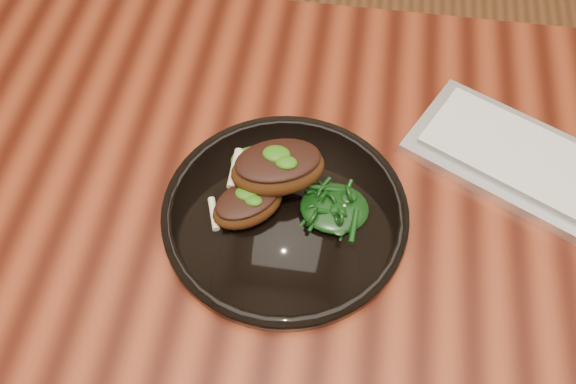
% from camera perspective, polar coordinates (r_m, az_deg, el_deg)
% --- Properties ---
extents(desk, '(1.60, 0.80, 0.75)m').
position_cam_1_polar(desk, '(0.87, 7.54, -5.53)').
color(desk, black).
rests_on(desk, ground).
extents(plate, '(0.30, 0.30, 0.02)m').
position_cam_1_polar(plate, '(0.79, -0.26, -1.87)').
color(plate, black).
rests_on(plate, desk).
extents(lamb_chop_front, '(0.11, 0.10, 0.04)m').
position_cam_1_polar(lamb_chop_front, '(0.77, -3.64, -1.04)').
color(lamb_chop_front, '#41210C').
rests_on(lamb_chop_front, plate).
extents(lamb_chop_back, '(0.13, 0.11, 0.05)m').
position_cam_1_polar(lamb_chop_back, '(0.77, -0.96, 2.20)').
color(lamb_chop_back, '#41210C').
rests_on(lamb_chop_back, plate).
extents(herb_smear, '(0.09, 0.06, 0.01)m').
position_cam_1_polar(herb_smear, '(0.82, -2.21, 2.62)').
color(herb_smear, '#184707').
rests_on(herb_smear, plate).
extents(greens_heap, '(0.08, 0.08, 0.03)m').
position_cam_1_polar(greens_heap, '(0.77, 4.17, -1.21)').
color(greens_heap, black).
rests_on(greens_heap, plate).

